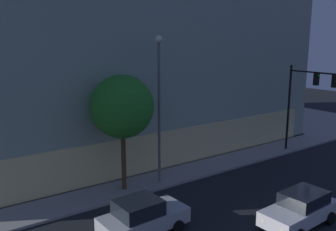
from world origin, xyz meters
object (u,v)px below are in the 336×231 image
object	(u,v)px
sidewalk_tree	(122,107)
modern_building	(109,37)
traffic_light_far_corner	(306,93)
car_white	(300,209)
car_silver	(142,217)
street_lamp_sidewalk	(159,94)

from	to	relation	value
sidewalk_tree	modern_building	bearing A→B (deg)	66.57
traffic_light_far_corner	car_white	distance (m)	12.56
modern_building	sidewalk_tree	world-z (taller)	modern_building
sidewalk_tree	car_silver	world-z (taller)	sidewalk_tree
sidewalk_tree	car_silver	size ratio (longest dim) A/B	1.62
car_silver	car_white	distance (m)	7.83
car_white	street_lamp_sidewalk	bearing A→B (deg)	107.72
modern_building	sidewalk_tree	distance (m)	13.39
modern_building	sidewalk_tree	xyz separation A→B (m)	(-5.07, -11.70, -4.08)
sidewalk_tree	car_white	world-z (taller)	sidewalk_tree
modern_building	car_white	world-z (taller)	modern_building
traffic_light_far_corner	car_silver	xyz separation A→B (m)	(-16.59, -2.83, -4.21)
traffic_light_far_corner	sidewalk_tree	world-z (taller)	traffic_light_far_corner
car_silver	sidewalk_tree	bearing A→B (deg)	71.03
traffic_light_far_corner	sidewalk_tree	size ratio (longest dim) A/B	1.00
street_lamp_sidewalk	car_white	xyz separation A→B (m)	(2.71, -8.49, -4.95)
modern_building	car_silver	world-z (taller)	modern_building
sidewalk_tree	street_lamp_sidewalk	bearing A→B (deg)	-5.74
street_lamp_sidewalk	car_white	bearing A→B (deg)	-72.28
modern_building	traffic_light_far_corner	size ratio (longest dim) A/B	4.47
car_silver	modern_building	bearing A→B (deg)	67.85
traffic_light_far_corner	car_white	xyz separation A→B (m)	(-9.77, -6.67, -4.22)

